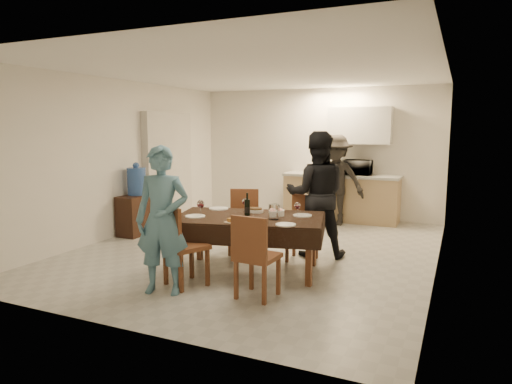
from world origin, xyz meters
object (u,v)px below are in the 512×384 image
at_px(dining_table, 249,219).
at_px(person_near, 162,220).
at_px(console, 138,214).
at_px(savoury_tart, 243,221).
at_px(wine_bottle, 247,204).
at_px(water_jug, 137,181).
at_px(person_far, 316,194).
at_px(person_kitchen, 335,180).
at_px(water_pitcher, 274,212).
at_px(microwave, 358,167).

height_order(dining_table, person_near, person_near).
relative_size(console, savoury_tart, 1.97).
bearing_deg(wine_bottle, water_jug, 157.90).
bearing_deg(person_far, person_kitchen, -100.97).
relative_size(savoury_tart, person_far, 0.21).
distance_m(water_jug, water_pitcher, 3.18).
bearing_deg(wine_bottle, microwave, 80.36).
bearing_deg(dining_table, wine_bottle, 121.40).
bearing_deg(water_jug, savoury_tart, -28.45).
bearing_deg(water_jug, wine_bottle, -22.10).
xyz_separation_m(dining_table, person_far, (0.55, 1.05, 0.20)).
bearing_deg(savoury_tart, person_far, 72.53).
relative_size(water_jug, person_far, 0.26).
relative_size(water_jug, person_kitchen, 0.28).
relative_size(dining_table, person_far, 1.15).
bearing_deg(person_kitchen, dining_table, -94.46).
height_order(water_pitcher, person_kitchen, person_kitchen).
relative_size(water_jug, water_pitcher, 2.50).
bearing_deg(person_near, water_jug, 117.63).
height_order(microwave, person_far, person_far).
relative_size(console, water_pitcher, 3.93).
distance_m(console, microwave, 4.18).
distance_m(savoury_tart, person_near, 0.94).
bearing_deg(savoury_tart, microwave, 83.43).
relative_size(microwave, person_far, 0.29).
distance_m(console, water_jug, 0.57).
xyz_separation_m(dining_table, console, (-2.62, 1.09, -0.34)).
bearing_deg(water_jug, microwave, 39.26).
bearing_deg(person_far, water_jug, -19.42).
xyz_separation_m(dining_table, person_near, (-0.55, -1.05, 0.13)).
xyz_separation_m(water_jug, savoury_tart, (2.72, -1.47, -0.17)).
relative_size(water_jug, wine_bottle, 1.62).
relative_size(water_jug, person_near, 0.29).
distance_m(console, person_near, 3.02).
relative_size(person_far, person_kitchen, 1.05).
relative_size(person_near, person_kitchen, 0.97).
bearing_deg(savoury_tart, person_kitchen, 87.58).
bearing_deg(wine_bottle, console, 157.90).
distance_m(console, water_pitcher, 3.21).
height_order(wine_bottle, person_far, person_far).
relative_size(water_jug, microwave, 0.90).
bearing_deg(microwave, savoury_tart, 83.43).
xyz_separation_m(microwave, person_near, (-1.12, -4.75, -0.24)).
distance_m(wine_bottle, person_far, 1.17).
xyz_separation_m(dining_table, water_jug, (-2.62, 1.09, 0.23)).
height_order(dining_table, microwave, microwave).
bearing_deg(person_near, dining_table, 46.00).
bearing_deg(person_far, microwave, -109.08).
height_order(dining_table, water_jug, water_jug).
bearing_deg(person_far, water_pitcher, 61.05).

